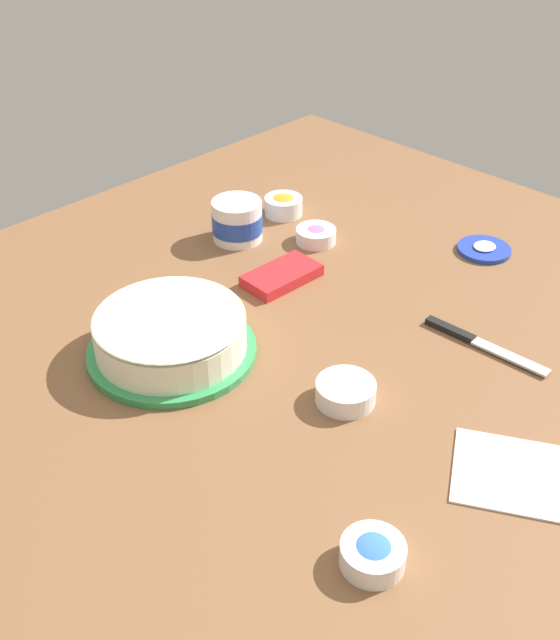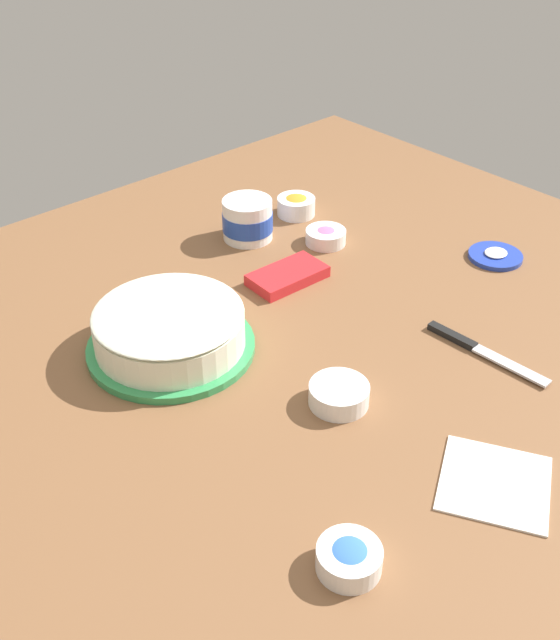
# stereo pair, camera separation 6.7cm
# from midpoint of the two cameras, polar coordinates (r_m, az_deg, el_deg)

# --- Properties ---
(ground_plane) EXTENTS (1.54, 1.54, 0.00)m
(ground_plane) POSITION_cam_midpoint_polar(r_m,az_deg,el_deg) (1.38, 2.76, -0.54)
(ground_plane) COLOR brown
(frosted_cake) EXTENTS (0.29, 0.29, 0.09)m
(frosted_cake) POSITION_cam_midpoint_polar(r_m,az_deg,el_deg) (1.31, -9.66, -1.08)
(frosted_cake) COLOR #339351
(frosted_cake) RESTS_ON ground_plane
(frosting_tub) EXTENTS (0.11, 0.11, 0.09)m
(frosting_tub) POSITION_cam_midpoint_polar(r_m,az_deg,el_deg) (1.64, -4.41, 7.46)
(frosting_tub) COLOR white
(frosting_tub) RESTS_ON ground_plane
(frosting_tub_lid) EXTENTS (0.11, 0.11, 0.02)m
(frosting_tub_lid) POSITION_cam_midpoint_polar(r_m,az_deg,el_deg) (1.66, 13.90, 5.15)
(frosting_tub_lid) COLOR #233DAD
(frosting_tub_lid) RESTS_ON ground_plane
(spreading_knife) EXTENTS (0.03, 0.24, 0.01)m
(spreading_knife) POSITION_cam_midpoint_polar(r_m,az_deg,el_deg) (1.37, 12.96, -1.53)
(spreading_knife) COLOR silver
(spreading_knife) RESTS_ON ground_plane
(sprinkle_bowl_blue) EXTENTS (0.08, 0.08, 0.04)m
(sprinkle_bowl_blue) POSITION_cam_midpoint_polar(r_m,az_deg,el_deg) (1.00, 4.96, -17.05)
(sprinkle_bowl_blue) COLOR white
(sprinkle_bowl_blue) RESTS_ON ground_plane
(sprinkle_bowl_pink) EXTENTS (0.09, 0.09, 0.03)m
(sprinkle_bowl_pink) POSITION_cam_midpoint_polar(r_m,az_deg,el_deg) (1.64, 1.52, 6.38)
(sprinkle_bowl_pink) COLOR white
(sprinkle_bowl_pink) RESTS_ON ground_plane
(sprinkle_bowl_rainbow) EXTENTS (0.10, 0.10, 0.03)m
(sprinkle_bowl_rainbow) POSITION_cam_midpoint_polar(r_m,az_deg,el_deg) (1.21, 3.34, -5.39)
(sprinkle_bowl_rainbow) COLOR white
(sprinkle_bowl_rainbow) RESTS_ON ground_plane
(sprinkle_bowl_orange) EXTENTS (0.09, 0.09, 0.04)m
(sprinkle_bowl_orange) POSITION_cam_midpoint_polar(r_m,az_deg,el_deg) (1.75, -0.86, 8.61)
(sprinkle_bowl_orange) COLOR white
(sprinkle_bowl_orange) RESTS_ON ground_plane
(candy_box_lower) EXTENTS (0.16, 0.09, 0.02)m
(candy_box_lower) POSITION_cam_midpoint_polar(r_m,az_deg,el_deg) (1.51, -1.15, 3.32)
(candy_box_lower) COLOR red
(candy_box_lower) RESTS_ON ground_plane
(paper_napkin) EXTENTS (0.20, 0.20, 0.01)m
(paper_napkin) POSITION_cam_midpoint_polar(r_m,az_deg,el_deg) (1.14, 14.95, -10.98)
(paper_napkin) COLOR white
(paper_napkin) RESTS_ON ground_plane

